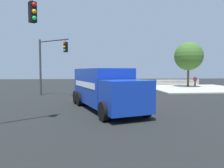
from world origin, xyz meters
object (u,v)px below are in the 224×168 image
Objects in this scene: traffic_light_primary at (49,58)px; pedestrian_near_corner at (195,80)px; delivery_truck at (105,88)px; shade_tree_near at (189,56)px.

pedestrian_near_corner is (-20.20, -9.20, -2.73)m from traffic_light_primary.
delivery_truck is 1.40× the size of traffic_light_primary.
traffic_light_primary reaches higher than delivery_truck.
delivery_truck is 22.77m from pedestrian_near_corner.
delivery_truck reaches higher than pedestrian_near_corner.
shade_tree_near reaches higher than pedestrian_near_corner.
traffic_light_primary is 0.86× the size of shade_tree_near.
shade_tree_near reaches higher than delivery_truck.
delivery_truck is at bearing 48.61° from pedestrian_near_corner.
delivery_truck is 9.70m from traffic_light_primary.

